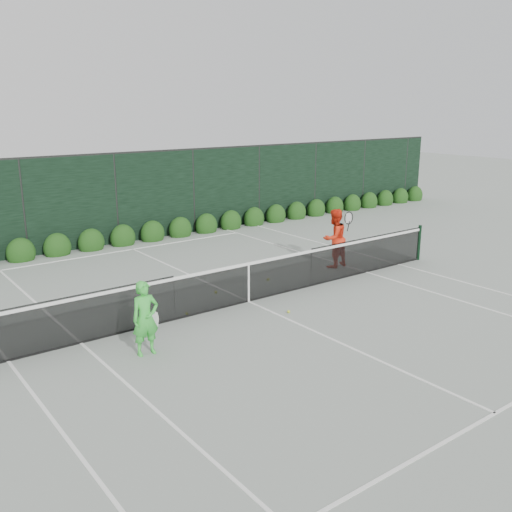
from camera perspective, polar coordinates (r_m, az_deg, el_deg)
ground at (r=13.71m, az=-0.75°, el=-4.59°), size 80.00×80.00×0.00m
tennis_net at (r=13.53m, az=-0.84°, el=-2.49°), size 12.90×0.10×1.07m
player_woman at (r=10.89m, az=-11.00°, el=-6.13°), size 0.62×0.37×1.44m
player_man at (r=16.56m, az=7.84°, el=1.77°), size 0.93×0.69×1.70m
court_lines at (r=13.71m, az=-0.75°, el=-4.57°), size 11.03×23.83×0.01m
windscreen_fence at (r=11.27m, az=7.39°, el=-0.97°), size 32.00×21.07×3.06m
hedge_row at (r=19.65m, az=-13.16°, el=1.75°), size 31.66×0.65×0.94m
tennis_balls at (r=13.86m, az=-1.55°, el=-4.23°), size 3.12×2.28×0.07m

